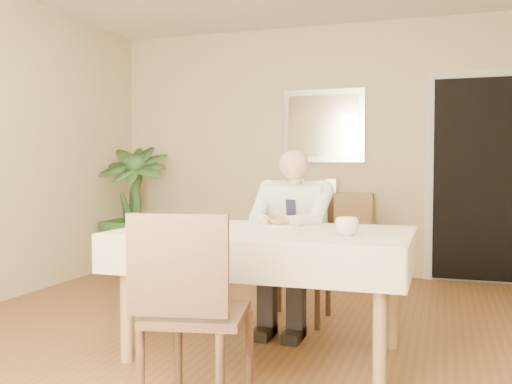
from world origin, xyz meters
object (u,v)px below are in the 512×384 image
(coffee_mug, at_px, (347,227))
(potted_palm, at_px, (133,208))
(sideboard, at_px, (320,234))
(seated_man, at_px, (290,229))
(dining_table, at_px, (265,244))
(chair_near, at_px, (189,302))
(chair_far, at_px, (300,245))

(coffee_mug, bearing_deg, potted_palm, 139.09)
(sideboard, bearing_deg, seated_man, -88.35)
(dining_table, relative_size, chair_near, 1.84)
(coffee_mug, bearing_deg, chair_near, -125.68)
(seated_man, height_order, sideboard, seated_man)
(chair_near, bearing_deg, potted_palm, 112.52)
(chair_far, relative_size, coffee_mug, 7.46)
(chair_far, relative_size, potted_palm, 0.71)
(chair_near, xyz_separation_m, sideboard, (-0.14, 3.46, -0.10))
(dining_table, height_order, potted_palm, potted_palm)
(dining_table, xyz_separation_m, chair_far, (0.00, 0.89, -0.13))
(dining_table, bearing_deg, chair_far, 90.05)
(chair_near, xyz_separation_m, seated_man, (0.06, 1.53, 0.16))
(seated_man, distance_m, coffee_mug, 0.90)
(potted_palm, bearing_deg, dining_table, -45.20)
(chair_near, relative_size, sideboard, 0.87)
(dining_table, height_order, chair_near, chair_near)
(dining_table, relative_size, chair_far, 1.79)
(chair_near, height_order, sideboard, chair_near)
(chair_near, relative_size, potted_palm, 0.69)
(potted_palm, bearing_deg, chair_near, -55.85)
(sideboard, xyz_separation_m, potted_palm, (-1.99, -0.32, 0.24))
(sideboard, bearing_deg, potted_palm, -174.87)
(chair_far, bearing_deg, coffee_mug, -68.28)
(chair_near, relative_size, coffee_mug, 7.27)
(seated_man, xyz_separation_m, sideboard, (-0.19, 1.93, -0.26))
(dining_table, height_order, seated_man, seated_man)
(chair_near, distance_m, seated_man, 1.54)
(dining_table, distance_m, seated_man, 0.59)
(chair_near, height_order, potted_palm, potted_palm)
(dining_table, distance_m, sideboard, 2.54)
(dining_table, relative_size, potted_palm, 1.28)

